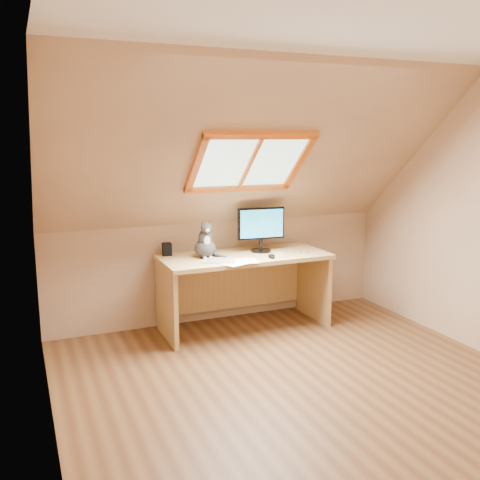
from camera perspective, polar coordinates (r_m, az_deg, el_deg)
ground at (r=4.12m, az=7.05°, el=-15.54°), size 3.50×3.50×0.00m
room_shell at (r=3.64m, az=8.30°, el=4.48°), size 3.52×3.52×2.41m
desk at (r=5.20m, az=0.15°, el=-3.82°), size 1.60×0.70×0.73m
monitor at (r=5.18m, az=2.27°, el=1.46°), size 0.47×0.20×0.43m
cat at (r=4.96m, az=-3.72°, el=-0.41°), size 0.21×0.25×0.36m
desk_speaker at (r=5.09m, az=-7.80°, el=-0.99°), size 0.09×0.09×0.12m
graphics_tablet at (r=4.83m, az=-2.24°, el=-2.19°), size 0.35×0.31×0.01m
mouse at (r=4.96m, az=3.39°, el=-1.72°), size 0.08×0.12×0.03m
papers at (r=4.81m, az=0.24°, el=-2.29°), size 0.35×0.30×0.01m
cables at (r=5.17m, az=5.34°, el=-1.38°), size 0.51×0.26×0.01m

